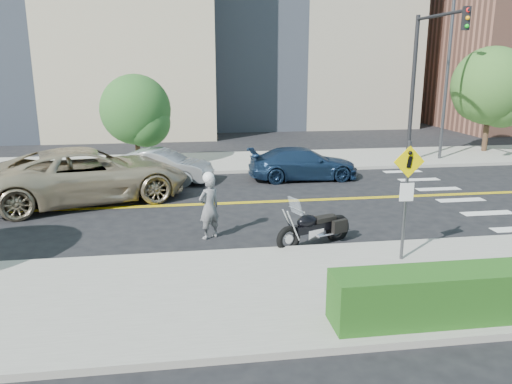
{
  "coord_description": "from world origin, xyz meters",
  "views": [
    {
      "loc": [
        -1.12,
        -17.42,
        4.93
      ],
      "look_at": [
        0.96,
        -3.11,
        1.2
      ],
      "focal_mm": 35.0,
      "sensor_mm": 36.0,
      "label": 1
    }
  ],
  "objects": [
    {
      "name": "suv",
      "position": [
        -4.6,
        1.06,
        0.99
      ],
      "size": [
        7.8,
        5.34,
        1.98
      ],
      "primitive_type": "imported",
      "rotation": [
        0.0,
        0.0,
        1.89
      ],
      "color": "tan",
      "rests_on": "ground"
    },
    {
      "name": "sidewalk_near",
      "position": [
        0.0,
        -7.5,
        0.07
      ],
      "size": [
        60.0,
        5.0,
        0.15
      ],
      "primitive_type": "cube",
      "color": "#9E9B91",
      "rests_on": "ground_plane"
    },
    {
      "name": "lamp_post",
      "position": [
        12.0,
        6.5,
        4.15
      ],
      "size": [
        0.16,
        0.16,
        8.0
      ],
      "primitive_type": "cylinder",
      "color": "#4C4C51",
      "rests_on": "sidewalk_far"
    },
    {
      "name": "parked_car_blue",
      "position": [
        3.99,
        3.45,
        0.69
      ],
      "size": [
        4.78,
        1.97,
        1.38
      ],
      "primitive_type": "imported",
      "rotation": [
        0.0,
        0.0,
        1.58
      ],
      "color": "navy",
      "rests_on": "ground"
    },
    {
      "name": "building_mid",
      "position": [
        8.0,
        26.0,
        10.0
      ],
      "size": [
        18.0,
        14.0,
        20.0
      ],
      "primitive_type": "cube",
      "color": "#A39984",
      "rests_on": "ground_plane"
    },
    {
      "name": "traffic_light",
      "position": [
        10.0,
        5.08,
        4.67
      ],
      "size": [
        0.28,
        4.5,
        7.0
      ],
      "color": "black",
      "rests_on": "sidewalk_far"
    },
    {
      "name": "tree_far_a",
      "position": [
        -3.33,
        6.69,
        2.84
      ],
      "size": [
        3.28,
        3.28,
        4.48
      ],
      "rotation": [
        0.0,
        0.0,
        -0.01
      ],
      "color": "#382619",
      "rests_on": "ground"
    },
    {
      "name": "motorcycle",
      "position": [
        2.39,
        -4.6,
        0.73
      ],
      "size": [
        2.49,
        1.62,
        1.46
      ],
      "primitive_type": null,
      "rotation": [
        0.0,
        0.0,
        0.41
      ],
      "color": "black",
      "rests_on": "ground"
    },
    {
      "name": "sidewalk_far",
      "position": [
        0.0,
        7.5,
        0.07
      ],
      "size": [
        60.0,
        5.0,
        0.15
      ],
      "primitive_type": "cube",
      "color": "#9E9B91",
      "rests_on": "ground_plane"
    },
    {
      "name": "pedestrian_sign",
      "position": [
        4.2,
        -6.31,
        1.96
      ],
      "size": [
        0.78,
        0.08,
        3.0
      ],
      "color": "#4C4C51",
      "rests_on": "sidewalk_near"
    },
    {
      "name": "ground_plane",
      "position": [
        0.0,
        0.0,
        0.0
      ],
      "size": [
        120.0,
        120.0,
        0.0
      ],
      "primitive_type": "plane",
      "color": "black",
      "rests_on": "ground"
    },
    {
      "name": "motorcyclist",
      "position": [
        -0.48,
        -3.63,
        0.98
      ],
      "size": [
        0.81,
        0.73,
        1.97
      ],
      "rotation": [
        0.0,
        0.0,
        3.7
      ],
      "color": "#B3B2B8",
      "rests_on": "ground"
    },
    {
      "name": "tree_far_b",
      "position": [
        15.63,
        8.3,
        3.74
      ],
      "size": [
        4.24,
        4.24,
        5.86
      ],
      "rotation": [
        0.0,
        0.0,
        -0.41
      ],
      "color": "#382619",
      "rests_on": "ground"
    },
    {
      "name": "parked_car_silver",
      "position": [
        -2.12,
        3.74,
        0.7
      ],
      "size": [
        4.52,
        2.72,
        1.41
      ],
      "primitive_type": "imported",
      "rotation": [
        0.0,
        0.0,
        1.26
      ],
      "color": "#A7ABAF",
      "rests_on": "ground"
    }
  ]
}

